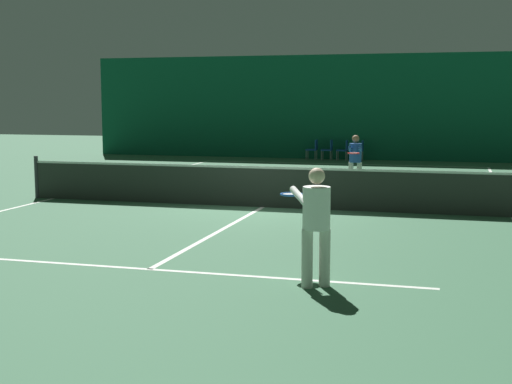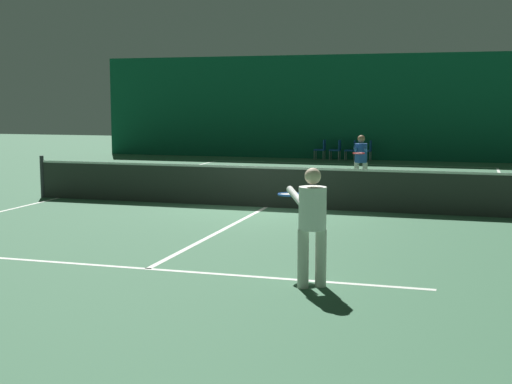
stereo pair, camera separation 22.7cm
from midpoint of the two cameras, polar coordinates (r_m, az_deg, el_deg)
name	(u,v)px [view 2 (the right image)]	position (r m, az deg, el deg)	size (l,w,h in m)	color
ground_plane	(266,207)	(16.55, 1.22, -1.22)	(60.00, 60.00, 0.00)	#386647
backdrop_curtain	(359,107)	(30.28, 8.45, 6.73)	(23.00, 0.12, 4.39)	#0F5138
court_line_baseline_far	(349,164)	(28.13, 7.69, 2.23)	(11.00, 0.10, 0.00)	silver
court_line_service_far	(321,179)	(22.74, 5.52, 1.08)	(8.25, 0.10, 0.00)	silver
court_line_service_near	(148,269)	(10.63, -8.06, -6.10)	(8.25, 0.10, 0.00)	silver
court_line_sideline_left	(58,198)	(18.76, -15.19, -0.46)	(0.10, 23.80, 0.00)	silver
court_line_centre	(266,207)	(16.55, 1.22, -1.22)	(0.10, 12.80, 0.00)	silver
tennis_net	(266,185)	(16.49, 1.22, 0.53)	(12.00, 0.10, 1.07)	#2D332D
player_near	(311,218)	(9.41, 5.13, -2.06)	(1.00, 1.30, 1.59)	beige
player_far	(361,158)	(20.22, 8.70, 2.74)	(0.45, 1.30, 1.50)	beige
courtside_chair_0	(321,148)	(30.05, 5.48, 3.51)	(0.44, 0.44, 0.84)	#99999E
courtside_chair_1	(337,148)	(29.93, 6.69, 3.48)	(0.44, 0.44, 0.84)	#99999E
courtside_chair_2	(352,149)	(29.83, 7.91, 3.45)	(0.44, 0.44, 0.84)	#99999E
courtside_chair_3	(368,149)	(29.74, 9.15, 3.41)	(0.44, 0.44, 0.84)	#99999E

